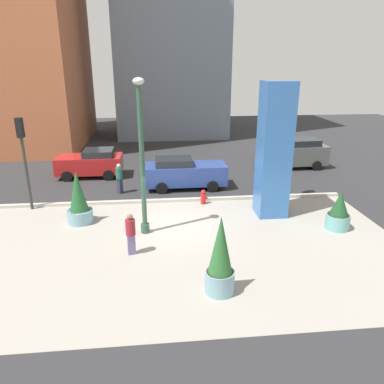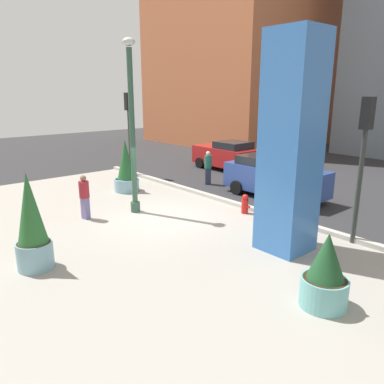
{
  "view_description": "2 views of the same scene",
  "coord_description": "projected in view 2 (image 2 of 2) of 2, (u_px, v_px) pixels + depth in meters",
  "views": [
    {
      "loc": [
        -0.68,
        -14.67,
        6.82
      ],
      "look_at": [
        0.85,
        0.18,
        1.54
      ],
      "focal_mm": 34.62,
      "sensor_mm": 36.0,
      "label": 1
    },
    {
      "loc": [
        10.62,
        -7.62,
        4.48
      ],
      "look_at": [
        1.05,
        0.57,
        1.08
      ],
      "focal_mm": 34.87,
      "sensor_mm": 36.0,
      "label": 2
    }
  ],
  "objects": [
    {
      "name": "art_pillar_blue",
      "position": [
        291.0,
        146.0,
        10.22
      ],
      "size": [
        1.32,
        1.32,
        6.07
      ],
      "primitive_type": "cube",
      "color": "#3870BC",
      "rests_on": "ground_plane"
    },
    {
      "name": "lamp_post",
      "position": [
        132.0,
        132.0,
        13.57
      ],
      "size": [
        0.44,
        0.44,
        6.28
      ],
      "color": "#335642",
      "rests_on": "ground_plane"
    },
    {
      "name": "traffic_light_far_side",
      "position": [
        364.0,
        147.0,
        10.66
      ],
      "size": [
        0.28,
        0.42,
        4.35
      ],
      "color": "#333833",
      "rests_on": "ground_plane"
    },
    {
      "name": "potted_plant_curbside",
      "position": [
        325.0,
        275.0,
        7.85
      ],
      "size": [
        1.0,
        1.0,
        1.68
      ],
      "color": "#6BB2B2",
      "rests_on": "ground_plane"
    },
    {
      "name": "fire_hydrant",
      "position": [
        245.0,
        204.0,
        14.08
      ],
      "size": [
        0.36,
        0.26,
        0.75
      ],
      "color": "red",
      "rests_on": "ground_plane"
    },
    {
      "name": "pedestrian_on_sidewalk",
      "position": [
        208.0,
        166.0,
        18.41
      ],
      "size": [
        0.5,
        0.5,
        1.66
      ],
      "color": "#33384C",
      "rests_on": "ground_plane"
    },
    {
      "name": "ground_plane",
      "position": [
        236.0,
        198.0,
        16.24
      ],
      "size": [
        60.0,
        60.0,
        0.0
      ],
      "primitive_type": "plane",
      "color": "#2D2D30"
    },
    {
      "name": "car_intersection",
      "position": [
        274.0,
        177.0,
        16.15
      ],
      "size": [
        4.52,
        2.0,
        1.74
      ],
      "color": "#2D4793",
      "rests_on": "ground_plane"
    },
    {
      "name": "potted_plant_near_left",
      "position": [
        126.0,
        170.0,
        17.09
      ],
      "size": [
        1.13,
        1.13,
        2.41
      ],
      "color": "#7AA8B7",
      "rests_on": "ground_plane"
    },
    {
      "name": "car_curb_east",
      "position": [
        226.0,
        155.0,
        22.04
      ],
      "size": [
        3.97,
        2.14,
        1.7
      ],
      "color": "red",
      "rests_on": "ground_plane"
    },
    {
      "name": "potted_plant_mid_plaza",
      "position": [
        32.0,
        226.0,
        9.47
      ],
      "size": [
        0.92,
        0.92,
        2.58
      ],
      "color": "#7AA8B7",
      "rests_on": "ground_plane"
    },
    {
      "name": "curb_strip",
      "position": [
        222.0,
        200.0,
        15.67
      ],
      "size": [
        18.0,
        0.24,
        0.16
      ],
      "primitive_type": "cube",
      "color": "#B7B2A8",
      "rests_on": "ground_plane"
    },
    {
      "name": "pedestrian_by_curb",
      "position": [
        84.0,
        195.0,
        13.34
      ],
      "size": [
        0.43,
        0.43,
        1.63
      ],
      "color": "slate",
      "rests_on": "ground_plane"
    },
    {
      "name": "traffic_light_corner",
      "position": [
        129.0,
        121.0,
        19.69
      ],
      "size": [
        0.28,
        0.42,
        4.44
      ],
      "color": "#333833",
      "rests_on": "ground_plane"
    },
    {
      "name": "plaza_pavement",
      "position": [
        114.0,
        230.0,
        12.48
      ],
      "size": [
        18.0,
        10.0,
        0.02
      ],
      "primitive_type": "cube",
      "color": "#9E998E",
      "rests_on": "ground_plane"
    }
  ]
}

